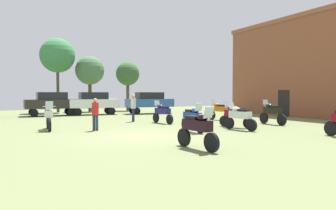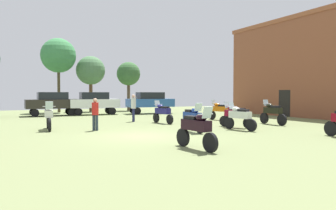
{
  "view_description": "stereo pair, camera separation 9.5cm",
  "coord_description": "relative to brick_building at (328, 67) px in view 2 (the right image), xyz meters",
  "views": [
    {
      "loc": [
        -5.47,
        -12.98,
        1.93
      ],
      "look_at": [
        2.9,
        3.04,
        1.25
      ],
      "focal_mm": 33.68,
      "sensor_mm": 36.0,
      "label": 1
    },
    {
      "loc": [
        -5.38,
        -13.02,
        1.93
      ],
      "look_at": [
        2.9,
        3.04,
        1.25
      ],
      "focal_mm": 33.68,
      "sensor_mm": 36.0,
      "label": 2
    }
  ],
  "objects": [
    {
      "name": "motorcycle_11",
      "position": [
        -9.88,
        1.29,
        -3.37
      ],
      "size": [
        0.74,
        2.04,
        1.46
      ],
      "rotation": [
        0.0,
        0.0,
        0.24
      ],
      "color": "black",
      "rests_on": "ground"
    },
    {
      "name": "person_2",
      "position": [
        -19.34,
        -0.92,
        -3.12
      ],
      "size": [
        0.48,
        0.48,
        1.66
      ],
      "rotation": [
        0.0,
        0.0,
        2.4
      ],
      "color": "#283641",
      "rests_on": "ground"
    },
    {
      "name": "car_5",
      "position": [
        -11.36,
        10.09,
        -2.91
      ],
      "size": [
        4.45,
        2.18,
        2.0
      ],
      "rotation": [
        0.0,
        0.0,
        1.48
      ],
      "color": "black",
      "rests_on": "ground"
    },
    {
      "name": "motorcycle_6",
      "position": [
        -12.62,
        -4.12,
        -3.37
      ],
      "size": [
        0.65,
        2.11,
        1.45
      ],
      "rotation": [
        0.0,
        0.0,
        0.14
      ],
      "color": "black",
      "rests_on": "ground"
    },
    {
      "name": "tree_6",
      "position": [
        -11.35,
        15.93,
        -0.08
      ],
      "size": [
        2.58,
        2.58,
        5.34
      ],
      "color": "brown",
      "rests_on": "ground"
    },
    {
      "name": "car_3",
      "position": [
        -19.87,
        11.3,
        -2.91
      ],
      "size": [
        4.31,
        1.82,
        2.0
      ],
      "rotation": [
        0.0,
        0.0,
        1.58
      ],
      "color": "black",
      "rests_on": "ground"
    },
    {
      "name": "tree_2",
      "position": [
        -18.68,
        15.99,
        1.54
      ],
      "size": [
        3.41,
        3.41,
        7.36
      ],
      "color": "#4E442A",
      "rests_on": "ground"
    },
    {
      "name": "motorcycle_1",
      "position": [
        -14.54,
        1.02,
        -3.37
      ],
      "size": [
        0.65,
        2.14,
        1.44
      ],
      "rotation": [
        0.0,
        0.0,
        0.14
      ],
      "color": "black",
      "rests_on": "ground"
    },
    {
      "name": "car_2",
      "position": [
        -16.39,
        11.06,
        -2.91
      ],
      "size": [
        4.39,
        2.02,
        2.0
      ],
      "rotation": [
        0.0,
        0.0,
        1.52
      ],
      "color": "black",
      "rests_on": "ground"
    },
    {
      "name": "tree_5",
      "position": [
        -15.49,
        16.02,
        0.16
      ],
      "size": [
        2.97,
        2.97,
        5.77
      ],
      "color": "brown",
      "rests_on": "ground"
    },
    {
      "name": "motorcycle_10",
      "position": [
        -8.92,
        -2.77,
        -3.34
      ],
      "size": [
        0.62,
        2.18,
        1.51
      ],
      "rotation": [
        0.0,
        0.0,
        -0.04
      ],
      "color": "black",
      "rests_on": "ground"
    },
    {
      "name": "motorcycle_4",
      "position": [
        -12.03,
        -3.09,
        -3.36
      ],
      "size": [
        0.83,
        2.13,
        1.45
      ],
      "rotation": [
        0.0,
        0.0,
        0.29
      ],
      "color": "black",
      "rests_on": "ground"
    },
    {
      "name": "ground_plane",
      "position": [
        -18.0,
        -3.87,
        -4.09
      ],
      "size": [
        44.0,
        52.0,
        0.02
      ],
      "color": "olive"
    },
    {
      "name": "motorcycle_5",
      "position": [
        -17.64,
        -7.86,
        -3.35
      ],
      "size": [
        0.62,
        2.12,
        1.48
      ],
      "rotation": [
        0.0,
        0.0,
        3.26
      ],
      "color": "black",
      "rests_on": "ground"
    },
    {
      "name": "person_1",
      "position": [
        -15.77,
        2.95,
        -3.0
      ],
      "size": [
        0.39,
        0.39,
        1.83
      ],
      "rotation": [
        0.0,
        0.0,
        1.4
      ],
      "color": "#21244F",
      "rests_on": "ground"
    },
    {
      "name": "motorcycle_8",
      "position": [
        -15.2,
        -3.64,
        -3.37
      ],
      "size": [
        0.62,
        2.21,
        1.45
      ],
      "rotation": [
        0.0,
        0.0,
        3.07
      ],
      "color": "black",
      "rests_on": "ground"
    },
    {
      "name": "brick_building",
      "position": [
        0.0,
        0.0,
        0.0
      ],
      "size": [
        6.12,
        16.92,
        8.19
      ],
      "color": "brown",
      "rests_on": "ground"
    },
    {
      "name": "motorcycle_12",
      "position": [
        -21.42,
        0.45,
        -3.35
      ],
      "size": [
        0.62,
        2.13,
        1.5
      ],
      "rotation": [
        0.0,
        0.0,
        3.08
      ],
      "color": "black",
      "rests_on": "ground"
    }
  ]
}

